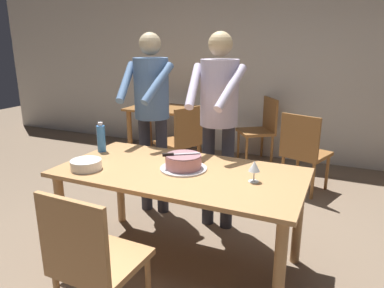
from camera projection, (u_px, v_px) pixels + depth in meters
The scene contains 15 objects.
ground_plane at pixel (181, 262), 2.73m from camera, with size 14.00×14.00×0.00m, color #7A6651.
back_wall at pixel (272, 63), 4.96m from camera, with size 10.00×0.12×2.70m, color beige.
main_dining_table at pixel (180, 184), 2.56m from camera, with size 1.75×0.88×0.75m.
cake_on_platter at pixel (183, 162), 2.54m from camera, with size 0.34×0.34×0.11m.
cake_knife at pixel (173, 154), 2.51m from camera, with size 0.24×0.17×0.02m.
plate_stack at pixel (86, 165), 2.54m from camera, with size 0.22×0.22×0.07m.
wine_glass_near at pixel (254, 167), 2.29m from camera, with size 0.08×0.08×0.14m.
water_bottle at pixel (101, 138), 2.94m from camera, with size 0.07×0.07×0.25m.
person_cutting_cake at pixel (219, 111), 2.99m from camera, with size 0.47×0.55×1.72m.
person_standing_beside at pixel (151, 105), 3.28m from camera, with size 0.47×0.56×1.72m.
chair_near_side at pixel (93, 259), 1.93m from camera, with size 0.45×0.45×0.90m.
background_table at pixel (165, 119), 5.09m from camera, with size 1.00×0.70×0.74m.
background_chair_0 at pixel (304, 150), 3.89m from camera, with size 0.56×0.56×0.90m.
background_chair_1 at pixel (182, 139), 4.34m from camera, with size 0.57×0.57×0.90m.
background_chair_3 at pixel (261, 127), 4.94m from camera, with size 0.61×0.61×0.90m.
Camera 1 is at (1.05, -2.13, 1.63)m, focal length 33.10 mm.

